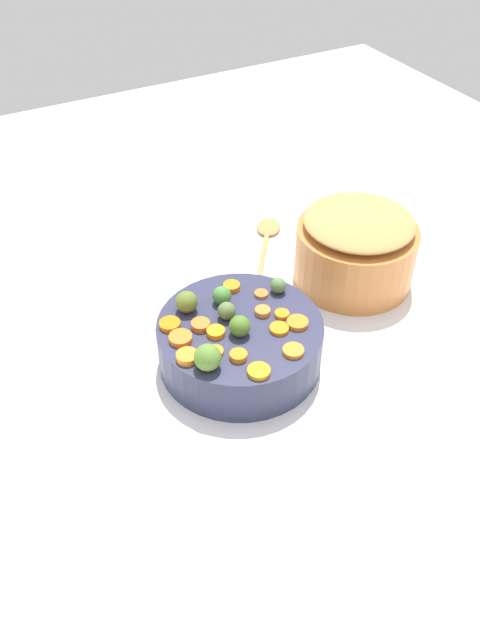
% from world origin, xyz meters
% --- Properties ---
extents(tabletop, '(2.40, 2.40, 0.02)m').
position_xyz_m(tabletop, '(0.00, 0.00, 0.01)').
color(tabletop, white).
rests_on(tabletop, ground).
extents(serving_bowl_carrots, '(0.29, 0.29, 0.09)m').
position_xyz_m(serving_bowl_carrots, '(0.01, -0.05, 0.06)').
color(serving_bowl_carrots, '#30334E').
rests_on(serving_bowl_carrots, tabletop).
extents(metal_pot, '(0.24, 0.24, 0.12)m').
position_xyz_m(metal_pot, '(0.33, 0.06, 0.08)').
color(metal_pot, '#D17F3C').
rests_on(metal_pot, tabletop).
extents(stuffing_mound, '(0.22, 0.22, 0.03)m').
position_xyz_m(stuffing_mound, '(0.33, 0.06, 0.16)').
color(stuffing_mound, tan).
rests_on(stuffing_mound, metal_pot).
extents(carrot_slice_0, '(0.04, 0.04, 0.01)m').
position_xyz_m(carrot_slice_0, '(0.06, -0.04, 0.11)').
color(carrot_slice_0, orange).
rests_on(carrot_slice_0, serving_bowl_carrots).
extents(carrot_slice_1, '(0.05, 0.05, 0.01)m').
position_xyz_m(carrot_slice_1, '(-0.09, 0.01, 0.11)').
color(carrot_slice_1, orange).
rests_on(carrot_slice_1, serving_bowl_carrots).
extents(carrot_slice_2, '(0.04, 0.04, 0.01)m').
position_xyz_m(carrot_slice_2, '(-0.06, -0.09, 0.11)').
color(carrot_slice_2, orange).
rests_on(carrot_slice_2, serving_bowl_carrots).
extents(carrot_slice_3, '(0.04, 0.04, 0.01)m').
position_xyz_m(carrot_slice_3, '(0.05, 0.05, 0.11)').
color(carrot_slice_3, orange).
rests_on(carrot_slice_3, serving_bowl_carrots).
extents(carrot_slice_4, '(0.05, 0.05, 0.01)m').
position_xyz_m(carrot_slice_4, '(0.10, -0.09, 0.11)').
color(carrot_slice_4, orange).
rests_on(carrot_slice_4, serving_bowl_carrots).
extents(carrot_slice_5, '(0.03, 0.03, 0.01)m').
position_xyz_m(carrot_slice_5, '(0.09, -0.06, 0.11)').
color(carrot_slice_5, orange).
rests_on(carrot_slice_5, serving_bowl_carrots).
extents(carrot_slice_6, '(0.05, 0.05, 0.01)m').
position_xyz_m(carrot_slice_6, '(-0.02, -0.16, 0.11)').
color(carrot_slice_6, orange).
rests_on(carrot_slice_6, serving_bowl_carrots).
extents(carrot_slice_7, '(0.05, 0.05, 0.01)m').
position_xyz_m(carrot_slice_7, '(-0.10, -0.08, 0.11)').
color(carrot_slice_7, orange).
rests_on(carrot_slice_7, serving_bowl_carrots).
extents(carrot_slice_8, '(0.03, 0.03, 0.01)m').
position_xyz_m(carrot_slice_8, '(0.08, 0.01, 0.11)').
color(carrot_slice_8, orange).
rests_on(carrot_slice_8, serving_bowl_carrots).
extents(carrot_slice_9, '(0.06, 0.06, 0.01)m').
position_xyz_m(carrot_slice_9, '(-0.09, -0.03, 0.11)').
color(carrot_slice_9, orange).
rests_on(carrot_slice_9, serving_bowl_carrots).
extents(carrot_slice_10, '(0.05, 0.05, 0.01)m').
position_xyz_m(carrot_slice_10, '(0.06, -0.15, 0.11)').
color(carrot_slice_10, orange).
rests_on(carrot_slice_10, serving_bowl_carrots).
extents(carrot_slice_11, '(0.04, 0.04, 0.01)m').
position_xyz_m(carrot_slice_11, '(-0.05, -0.02, 0.11)').
color(carrot_slice_11, orange).
rests_on(carrot_slice_11, serving_bowl_carrots).
extents(carrot_slice_12, '(0.04, 0.04, 0.01)m').
position_xyz_m(carrot_slice_12, '(-0.03, -0.12, 0.11)').
color(carrot_slice_12, orange).
rests_on(carrot_slice_12, serving_bowl_carrots).
extents(carrot_slice_13, '(0.04, 0.04, 0.01)m').
position_xyz_m(carrot_slice_13, '(0.06, -0.09, 0.11)').
color(carrot_slice_13, orange).
rests_on(carrot_slice_13, serving_bowl_carrots).
extents(carrot_slice_14, '(0.04, 0.04, 0.01)m').
position_xyz_m(carrot_slice_14, '(-0.04, -0.05, 0.11)').
color(carrot_slice_14, orange).
rests_on(carrot_slice_14, serving_bowl_carrots).
extents(brussels_sprout_0, '(0.04, 0.04, 0.04)m').
position_xyz_m(brussels_sprout_0, '(-0.08, -0.11, 0.13)').
color(brussels_sprout_0, '#598730').
rests_on(brussels_sprout_0, serving_bowl_carrots).
extents(brussels_sprout_1, '(0.04, 0.04, 0.04)m').
position_xyz_m(brussels_sprout_1, '(-0.00, -0.07, 0.13)').
color(brussels_sprout_1, '#4B7A26').
rests_on(brussels_sprout_1, serving_bowl_carrots).
extents(brussels_sprout_2, '(0.03, 0.03, 0.03)m').
position_xyz_m(brussels_sprout_2, '(0.01, 0.02, 0.12)').
color(brussels_sprout_2, '#4A893C').
rests_on(brussels_sprout_2, serving_bowl_carrots).
extents(brussels_sprout_3, '(0.03, 0.03, 0.03)m').
position_xyz_m(brussels_sprout_3, '(0.11, -0.00, 0.12)').
color(brussels_sprout_3, '#547B42').
rests_on(brussels_sprout_3, serving_bowl_carrots).
extents(brussels_sprout_4, '(0.04, 0.04, 0.04)m').
position_xyz_m(brussels_sprout_4, '(-0.05, 0.03, 0.13)').
color(brussels_sprout_4, olive).
rests_on(brussels_sprout_4, serving_bowl_carrots).
extents(brussels_sprout_5, '(0.03, 0.03, 0.03)m').
position_xyz_m(brussels_sprout_5, '(0.00, -0.02, 0.12)').
color(brussels_sprout_5, '#5A723C').
rests_on(brussels_sprout_5, serving_bowl_carrots).
extents(wooden_spoon, '(0.18, 0.24, 0.01)m').
position_xyz_m(wooden_spoon, '(0.25, 0.27, 0.03)').
color(wooden_spoon, '#AD884B').
rests_on(wooden_spoon, tabletop).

